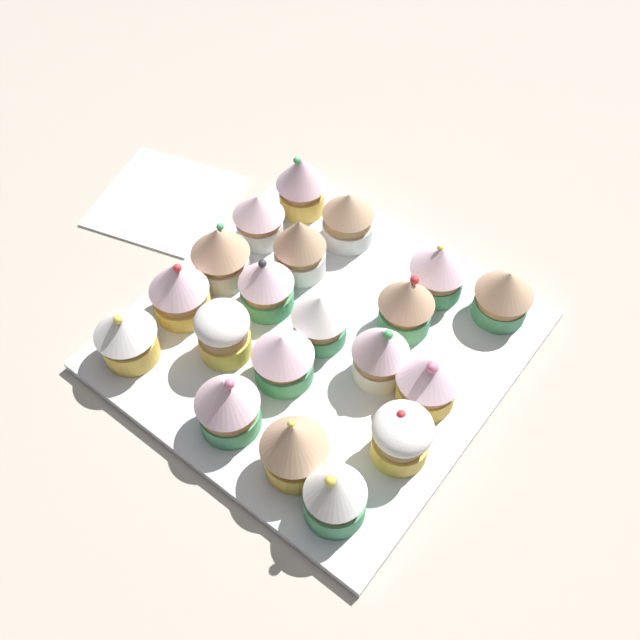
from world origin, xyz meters
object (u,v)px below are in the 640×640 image
(cupcake_5, at_px, (300,246))
(cupcake_6, at_px, (259,217))
(baking_tray, at_px, (320,340))
(cupcake_10, at_px, (266,284))
(cupcake_12, at_px, (402,436))
(cupcake_19, at_px, (126,334))
(cupcake_13, at_px, (285,357))
(cupcake_2, at_px, (348,217))
(cupcake_15, at_px, (179,288))
(cupcake_17, at_px, (294,447))
(cupcake_16, at_px, (335,494))
(cupcake_4, at_px, (406,304))
(cupcake_8, at_px, (383,349))
(cupcake_18, at_px, (227,403))
(cupcake_1, at_px, (439,270))
(cupcake_0, at_px, (504,293))
(cupcake_14, at_px, (223,331))
(cupcake_9, at_px, (314,319))
(cupcake_11, at_px, (222,251))
(cupcake_7, at_px, (428,379))
(cupcake_3, at_px, (302,183))
(napkin, at_px, (166,201))

(cupcake_5, distance_m, cupcake_6, 0.07)
(baking_tray, relative_size, cupcake_6, 5.69)
(cupcake_10, bearing_deg, cupcake_12, 164.50)
(cupcake_19, bearing_deg, cupcake_13, -151.32)
(cupcake_2, bearing_deg, cupcake_15, 68.54)
(cupcake_2, relative_size, cupcake_17, 0.87)
(cupcake_6, height_order, cupcake_12, same)
(cupcake_5, height_order, cupcake_16, same)
(cupcake_2, xyz_separation_m, cupcake_4, (-0.12, 0.07, 0.00))
(cupcake_8, bearing_deg, cupcake_18, 59.75)
(cupcake_1, height_order, cupcake_8, cupcake_8)
(baking_tray, bearing_deg, cupcake_0, -132.98)
(cupcake_10, bearing_deg, cupcake_14, 94.69)
(cupcake_9, bearing_deg, cupcake_1, -116.29)
(cupcake_6, xyz_separation_m, cupcake_14, (-0.08, 0.14, -0.00))
(cupcake_0, distance_m, cupcake_11, 0.30)
(cupcake_1, bearing_deg, cupcake_11, 32.03)
(cupcake_4, bearing_deg, cupcake_13, 64.68)
(cupcake_2, bearing_deg, cupcake_18, 101.91)
(cupcake_6, xyz_separation_m, cupcake_15, (-0.00, 0.13, 0.00))
(cupcake_15, relative_size, cupcake_19, 1.09)
(baking_tray, height_order, cupcake_0, cupcake_0)
(cupcake_4, xyz_separation_m, cupcake_5, (0.14, 0.01, 0.00))
(cupcake_1, bearing_deg, cupcake_0, -167.88)
(cupcake_8, relative_size, cupcake_9, 1.18)
(cupcake_4, bearing_deg, cupcake_1, -90.77)
(cupcake_6, height_order, cupcake_11, cupcake_11)
(cupcake_17, bearing_deg, cupcake_5, -52.37)
(cupcake_7, relative_size, cupcake_19, 1.00)
(cupcake_3, distance_m, cupcake_18, 0.30)
(cupcake_4, xyz_separation_m, cupcake_19, (0.20, 0.20, -0.00))
(cupcake_2, distance_m, cupcake_8, 0.19)
(cupcake_3, distance_m, cupcake_19, 0.27)
(cupcake_1, relative_size, cupcake_19, 0.97)
(cupcake_1, bearing_deg, cupcake_3, -2.60)
(cupcake_9, bearing_deg, napkin, -11.20)
(cupcake_3, relative_size, cupcake_10, 1.17)
(cupcake_10, relative_size, cupcake_17, 0.88)
(cupcake_5, bearing_deg, cupcake_18, 109.69)
(cupcake_0, bearing_deg, napkin, 12.60)
(cupcake_3, xyz_separation_m, napkin, (0.15, 0.09, -0.05))
(cupcake_1, bearing_deg, cupcake_4, 89.23)
(cupcake_13, height_order, napkin, cupcake_13)
(cupcake_11, bearing_deg, cupcake_16, 151.12)
(cupcake_4, relative_size, napkin, 0.49)
(baking_tray, relative_size, cupcake_8, 4.78)
(cupcake_16, bearing_deg, cupcake_2, -55.42)
(cupcake_12, bearing_deg, cupcake_2, -43.34)
(cupcake_0, relative_size, cupcake_11, 0.86)
(cupcake_1, distance_m, cupcake_14, 0.24)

